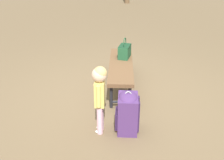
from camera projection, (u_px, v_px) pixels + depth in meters
The scene contains 5 objects.
ground_plane at pixel (115, 97), 4.48m from camera, with size 40.00×40.00×0.00m, color brown.
park_bench at pixel (121, 67), 4.62m from camera, with size 1.61×0.45×0.45m.
handbag at pixel (125, 51), 4.82m from camera, with size 0.35×0.25×0.37m.
child_standing at pixel (100, 90), 3.35m from camera, with size 0.25×0.19×0.94m.
backpack_large at pixel (128, 111), 3.52m from camera, with size 0.36×0.32×0.59m.
Camera 1 is at (3.92, -0.02, 2.17)m, focal length 43.18 mm.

